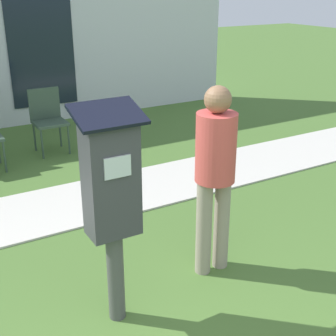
{
  "coord_description": "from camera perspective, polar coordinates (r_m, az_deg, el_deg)",
  "views": [
    {
      "loc": [
        -0.78,
        -1.41,
        2.29
      ],
      "look_at": [
        0.78,
        1.27,
        1.05
      ],
      "focal_mm": 50.0,
      "sensor_mm": 36.0,
      "label": 1
    }
  ],
  "objects": [
    {
      "name": "sidewalk",
      "position": [
        5.14,
        -18.35,
        -5.78
      ],
      "size": [
        12.0,
        1.1,
        0.02
      ],
      "color": "beige",
      "rests_on": "ground"
    },
    {
      "name": "parking_meter",
      "position": [
        3.09,
        -6.9,
        -2.7
      ],
      "size": [
        0.44,
        0.31,
        1.59
      ],
      "color": "#4C4C4C",
      "rests_on": "ground"
    },
    {
      "name": "outdoor_chair_right",
      "position": [
        6.88,
        -14.48,
        6.24
      ],
      "size": [
        0.44,
        0.44,
        0.9
      ],
      "rotation": [
        0.0,
        0.0,
        -0.24
      ],
      "color": "#334738",
      "rests_on": "ground"
    },
    {
      "name": "person_standing",
      "position": [
        3.69,
        5.77,
        0.05
      ],
      "size": [
        0.32,
        0.32,
        1.58
      ],
      "rotation": [
        0.0,
        0.0,
        0.21
      ],
      "color": "gray",
      "rests_on": "ground"
    }
  ]
}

